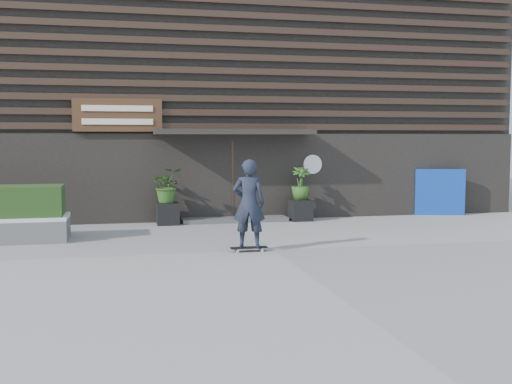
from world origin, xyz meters
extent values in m
plane|color=gray|center=(0.00, 0.00, 0.00)|extent=(80.00, 80.00, 0.00)
cube|color=#444542|center=(0.00, 4.60, 0.06)|extent=(3.00, 0.80, 0.12)
cube|color=black|center=(-1.90, 4.40, 0.30)|extent=(0.60, 0.60, 0.60)
imported|color=#2D591E|center=(-1.90, 4.40, 1.08)|extent=(0.86, 0.75, 0.96)
cube|color=black|center=(1.90, 4.40, 0.30)|extent=(0.60, 0.60, 0.60)
imported|color=#2D591E|center=(1.90, 4.40, 1.08)|extent=(0.54, 0.54, 0.96)
cube|color=#0B3399|center=(6.46, 4.70, 0.71)|extent=(1.50, 0.50, 1.42)
cube|color=black|center=(0.00, 10.00, 4.00)|extent=(18.00, 10.00, 8.00)
cube|color=black|center=(0.00, 4.94, 1.25)|extent=(18.00, 0.12, 2.50)
cube|color=#38281E|center=(0.00, 4.88, 2.70)|extent=(17.60, 0.08, 0.18)
cube|color=#38281E|center=(0.00, 4.88, 3.09)|extent=(17.60, 0.08, 0.18)
cube|color=#38281E|center=(0.00, 4.88, 3.48)|extent=(17.60, 0.08, 0.18)
cube|color=#38281E|center=(0.00, 4.88, 3.88)|extent=(17.60, 0.08, 0.18)
cube|color=#38281E|center=(0.00, 4.88, 4.27)|extent=(17.60, 0.08, 0.18)
cube|color=#38281E|center=(0.00, 4.88, 4.66)|extent=(17.60, 0.08, 0.18)
cube|color=#38281E|center=(0.00, 4.88, 5.05)|extent=(17.60, 0.08, 0.18)
cube|color=#38281E|center=(0.00, 4.88, 5.45)|extent=(17.60, 0.08, 0.18)
cube|color=#38281E|center=(0.00, 4.88, 5.84)|extent=(17.60, 0.08, 0.18)
cube|color=#38281E|center=(0.00, 4.88, 6.23)|extent=(17.60, 0.08, 0.18)
cube|color=black|center=(0.00, 4.50, 2.55)|extent=(4.50, 1.00, 0.15)
cube|color=black|center=(0.00, 5.10, 1.15)|extent=(2.40, 0.30, 2.30)
cube|color=#38281E|center=(0.00, 4.92, 1.15)|extent=(0.06, 0.10, 2.30)
cube|color=#472B19|center=(-3.20, 4.80, 3.00)|extent=(2.40, 0.10, 0.90)
cube|color=beige|center=(-3.20, 4.73, 3.18)|extent=(1.90, 0.02, 0.16)
cube|color=beige|center=(-3.20, 4.73, 2.82)|extent=(1.90, 0.02, 0.16)
cylinder|color=white|center=(2.40, 4.86, 1.60)|extent=(0.56, 0.03, 0.56)
cube|color=black|center=(-0.55, -0.07, 0.09)|extent=(0.78, 0.20, 0.02)
cylinder|color=#A6A5A1|center=(-0.81, -0.17, 0.03)|extent=(0.06, 0.03, 0.06)
cylinder|color=#A6A7A2|center=(-0.81, 0.03, 0.03)|extent=(0.06, 0.03, 0.06)
cylinder|color=beige|center=(-0.29, -0.17, 0.03)|extent=(0.06, 0.03, 0.06)
cylinder|color=#A7A8A3|center=(-0.29, 0.03, 0.03)|extent=(0.06, 0.03, 0.06)
imported|color=black|center=(-0.55, -0.07, 1.02)|extent=(0.76, 0.60, 1.84)
camera|label=1|loc=(-3.16, -12.60, 2.37)|focal=43.39mm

